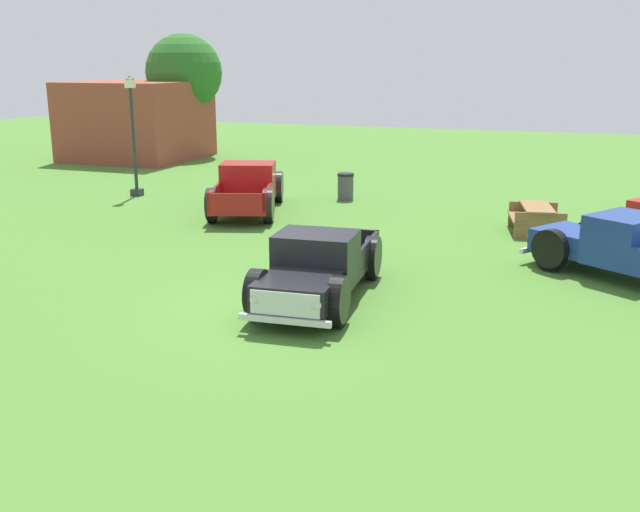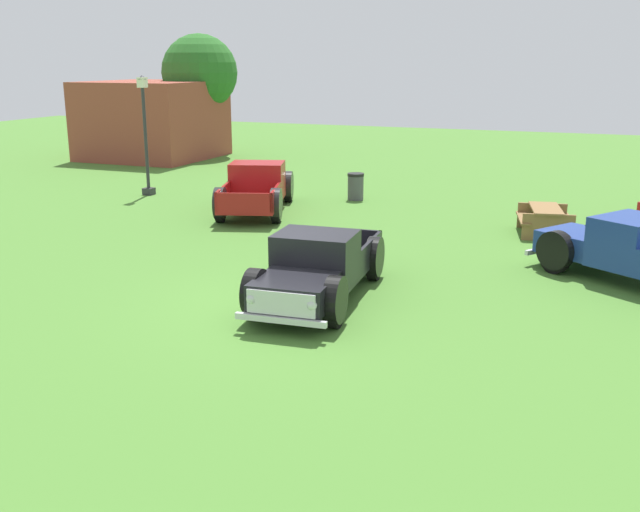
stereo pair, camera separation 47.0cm
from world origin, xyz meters
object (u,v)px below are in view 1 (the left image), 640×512
(pickup_truck_behind_left, at_px, (249,187))
(pickup_truck_behind_right, at_px, (621,248))
(oak_tree_east, at_px, (184,73))
(picnic_table, at_px, (537,216))
(lamp_post_near, at_px, (133,134))
(pickup_truck_foreground, at_px, (315,270))
(trash_can, at_px, (346,186))

(pickup_truck_behind_left, xyz_separation_m, pickup_truck_behind_right, (11.30, -4.26, -0.05))
(pickup_truck_behind_right, relative_size, oak_tree_east, 0.81)
(picnic_table, height_order, oak_tree_east, oak_tree_east)
(lamp_post_near, xyz_separation_m, picnic_table, (14.18, -1.20, -1.76))
(oak_tree_east, bearing_deg, pickup_truck_foreground, -54.34)
(lamp_post_near, bearing_deg, oak_tree_east, 110.64)
(pickup_truck_behind_left, distance_m, trash_can, 3.75)
(lamp_post_near, xyz_separation_m, trash_can, (7.44, 1.85, -1.77))
(pickup_truck_behind_left, height_order, oak_tree_east, oak_tree_east)
(pickup_truck_foreground, distance_m, oak_tree_east, 25.05)
(pickup_truck_foreground, relative_size, pickup_truck_behind_left, 0.89)
(pickup_truck_foreground, xyz_separation_m, picnic_table, (3.83, 8.02, -0.20))
(pickup_truck_behind_left, height_order, lamp_post_near, lamp_post_near)
(picnic_table, distance_m, oak_tree_east, 22.26)
(pickup_truck_behind_left, height_order, picnic_table, pickup_truck_behind_left)
(lamp_post_near, bearing_deg, pickup_truck_behind_left, -10.94)
(trash_can, bearing_deg, pickup_truck_behind_left, -131.26)
(pickup_truck_behind_right, relative_size, lamp_post_near, 1.15)
(pickup_truck_behind_left, bearing_deg, lamp_post_near, 169.06)
(lamp_post_near, height_order, oak_tree_east, oak_tree_east)
(pickup_truck_behind_right, xyz_separation_m, oak_tree_east, (-20.38, 16.14, 3.48))
(pickup_truck_behind_left, relative_size, trash_can, 5.74)
(pickup_truck_foreground, relative_size, pickup_truck_behind_right, 0.99)
(pickup_truck_behind_left, relative_size, picnic_table, 2.65)
(pickup_truck_foreground, bearing_deg, trash_can, 104.71)
(lamp_post_near, bearing_deg, picnic_table, -4.85)
(pickup_truck_foreground, distance_m, lamp_post_near, 13.95)
(lamp_post_near, bearing_deg, trash_can, 13.97)
(pickup_truck_foreground, bearing_deg, lamp_post_near, 138.27)
(pickup_truck_foreground, distance_m, trash_can, 11.45)
(picnic_table, xyz_separation_m, trash_can, (-6.74, 3.05, -0.01))
(pickup_truck_foreground, bearing_deg, pickup_truck_behind_left, 123.03)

